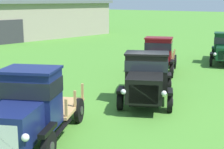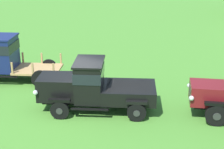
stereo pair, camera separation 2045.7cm
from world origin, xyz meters
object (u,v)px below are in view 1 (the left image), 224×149
(farm_shed, at_px, (14,19))
(vintage_truck_far_side, at_px, (158,55))
(vintage_truck_midrow_center, at_px, (147,77))
(vintage_truck_second_in_line, at_px, (30,107))

(farm_shed, relative_size, vintage_truck_far_side, 4.89)
(vintage_truck_midrow_center, bearing_deg, farm_shed, 68.24)
(vintage_truck_midrow_center, relative_size, vintage_truck_far_side, 1.06)
(vintage_truck_far_side, bearing_deg, vintage_truck_midrow_center, -150.40)
(vintage_truck_far_side, bearing_deg, vintage_truck_second_in_line, -164.53)
(farm_shed, height_order, vintage_truck_second_in_line, farm_shed)
(vintage_truck_second_in_line, relative_size, vintage_truck_midrow_center, 1.00)
(vintage_truck_midrow_center, xyz_separation_m, vintage_truck_far_side, (5.11, 2.90, 0.05))
(farm_shed, bearing_deg, vintage_truck_far_side, -103.17)
(farm_shed, height_order, vintage_truck_far_side, farm_shed)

